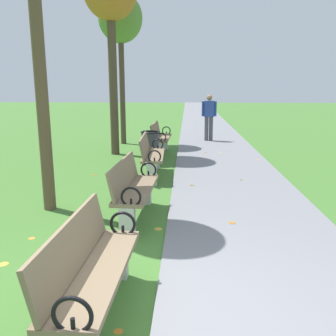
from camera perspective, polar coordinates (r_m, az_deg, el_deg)
name	(u,v)px	position (r m, az deg, el deg)	size (l,w,h in m)	color
ground_plane	(151,331)	(3.29, -2.68, -24.06)	(80.00, 80.00, 0.00)	#42722D
paved_walkway	(204,121)	(20.73, 5.60, 7.33)	(2.41, 44.00, 0.02)	slate
park_bench_1	(91,270)	(3.19, -11.95, -15.24)	(0.52, 1.61, 0.90)	#7A664C
park_bench_2	(133,188)	(5.41, -5.41, -3.18)	(0.54, 1.62, 0.90)	#7A664C
park_bench_3	(151,155)	(7.99, -2.65, 2.09)	(0.53, 1.62, 0.90)	#7A664C
park_bench_4	(160,137)	(10.64, -1.23, 4.79)	(0.52, 1.61, 0.90)	#7A664C
tree_3	(120,20)	(12.74, -7.44, 21.86)	(1.42, 1.42, 4.86)	#4C3D2D
pedestrian_walking	(209,115)	(13.19, 6.42, 8.20)	(0.53, 0.23, 1.62)	#4C4C56
trash_bin	(150,148)	(9.26, -2.79, 3.18)	(0.48, 0.48, 0.84)	#38383D
scattered_leaves	(167,209)	(5.96, -0.14, -6.36)	(4.89, 12.68, 0.02)	#AD6B23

